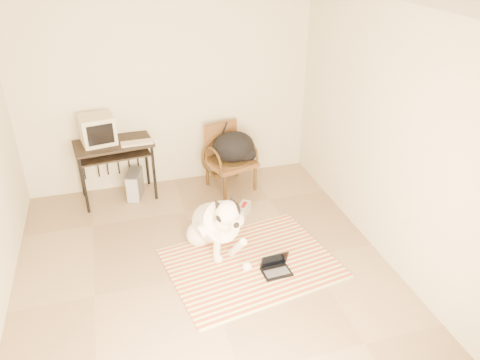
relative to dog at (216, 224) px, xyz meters
name	(u,v)px	position (x,y,z in m)	size (l,w,h in m)	color
floor	(207,275)	(-0.21, -0.42, -0.34)	(4.50, 4.50, 0.00)	#94795A
ceiling	(195,13)	(-0.21, -0.42, 2.36)	(4.50, 4.50, 0.00)	silver
wall_back	(167,92)	(-0.21, 1.83, 1.01)	(4.50, 4.50, 0.00)	beige
wall_front	(289,345)	(-0.21, -2.67, 1.01)	(4.50, 4.50, 0.00)	beige
wall_right	(389,140)	(1.79, -0.42, 1.01)	(4.50, 4.50, 0.00)	beige
rug	(251,263)	(0.30, -0.37, -0.33)	(1.98, 1.64, 0.02)	red
dog	(216,224)	(0.00, 0.00, 0.00)	(0.61, 1.13, 0.86)	white
laptop	(276,267)	(0.52, -0.59, -0.27)	(0.32, 0.24, 0.22)	black
computer_desk	(114,151)	(-1.01, 1.50, 0.37)	(1.05, 0.66, 0.83)	black
crt_monitor	(97,129)	(-1.18, 1.57, 0.67)	(0.48, 0.46, 0.37)	#BAB092
desk_keyboard	(137,143)	(-0.71, 1.39, 0.50)	(0.41, 0.15, 0.03)	#BAB092
pc_tower	(135,184)	(-0.80, 1.49, -0.16)	(0.26, 0.43, 0.37)	#4D4D4F
rattan_chair	(229,157)	(0.52, 1.41, 0.11)	(0.74, 0.72, 0.91)	brown
backpack	(236,148)	(0.61, 1.36, 0.27)	(0.63, 0.48, 0.43)	black
sneaker_left	(230,215)	(0.32, 0.61, -0.30)	(0.18, 0.29, 0.09)	silver
sneaker_right	(244,209)	(0.52, 0.67, -0.30)	(0.27, 0.33, 0.11)	silver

